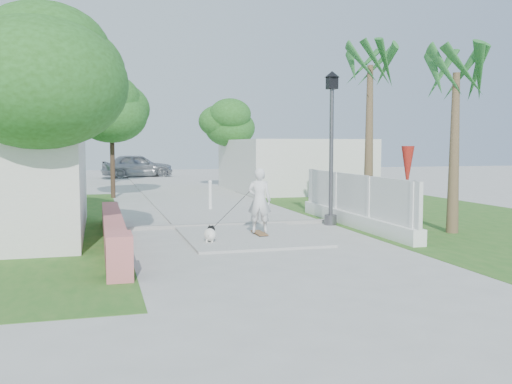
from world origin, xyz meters
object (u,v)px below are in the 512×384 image
object	(u,v)px
patio_umbrella	(408,168)
dog	(210,234)
skateboarder	(242,206)
bollard	(210,194)
street_lamp	(331,142)
parked_car	(137,166)

from	to	relation	value
patio_umbrella	dog	xyz separation A→B (m)	(-5.90, -1.22, -1.45)
patio_umbrella	skateboarder	bearing A→B (deg)	-172.70
bollard	skateboarder	distance (m)	6.16
street_lamp	skateboarder	size ratio (longest dim) A/B	2.50
street_lamp	skateboarder	bearing A→B (deg)	-152.06
skateboarder	patio_umbrella	bearing A→B (deg)	-151.81
street_lamp	skateboarder	distance (m)	3.86
street_lamp	dog	size ratio (longest dim) A/B	7.28
bollard	dog	distance (m)	6.86
parked_car	street_lamp	bearing A→B (deg)	-177.62
bollard	parked_car	bearing A→B (deg)	92.86
patio_umbrella	street_lamp	bearing A→B (deg)	152.24
skateboarder	dog	world-z (taller)	skateboarder
street_lamp	parked_car	distance (m)	26.72
dog	parked_car	size ratio (longest dim) A/B	0.12
street_lamp	dog	bearing A→B (deg)	-150.95
patio_umbrella	dog	world-z (taller)	patio_umbrella
street_lamp	dog	xyz separation A→B (m)	(-4.00, -2.22, -2.19)
patio_umbrella	skateboarder	xyz separation A→B (m)	(-4.99, -0.64, -0.88)
street_lamp	parked_car	world-z (taller)	street_lamp
street_lamp	skateboarder	world-z (taller)	street_lamp
bollard	patio_umbrella	xyz separation A→B (m)	(4.60, -5.50, 1.10)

